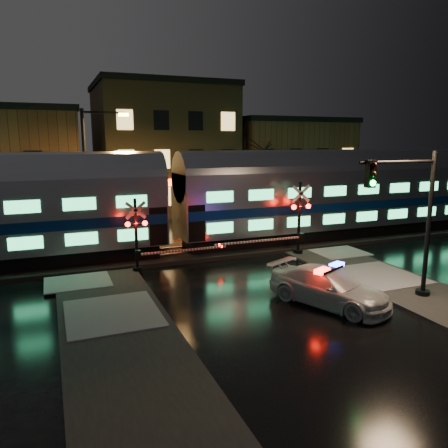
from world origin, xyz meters
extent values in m
plane|color=black|center=(0.00, 0.00, 0.00)|extent=(120.00, 120.00, 0.00)
cube|color=black|center=(0.00, 5.00, 0.12)|extent=(90.00, 4.20, 0.24)
cube|color=#2D2D2D|center=(-6.50, -6.00, 0.06)|extent=(4.00, 20.00, 0.12)
cube|color=#2D2D2D|center=(6.50, -6.00, 0.06)|extent=(4.00, 20.00, 0.12)
cube|color=brown|center=(2.00, 22.50, 5.75)|extent=(12.00, 11.00, 11.50)
cube|color=brown|center=(15.00, 22.00, 4.25)|extent=(12.00, 10.00, 8.50)
cube|color=black|center=(11.04, 5.00, 0.64)|extent=(24.00, 2.40, 0.80)
cube|color=#B7BAC1|center=(11.04, 5.00, 2.94)|extent=(25.00, 3.05, 3.80)
cube|color=navy|center=(11.04, 5.00, 2.54)|extent=(24.75, 3.09, 0.55)
cube|color=#3EEE8E|center=(11.04, 3.45, 1.79)|extent=(21.00, 0.05, 0.62)
cube|color=#3EEE8E|center=(11.04, 3.45, 3.59)|extent=(21.00, 0.05, 0.62)
cylinder|color=#B7BAC1|center=(11.04, 5.00, 4.64)|extent=(25.00, 3.05, 3.05)
imported|color=silver|center=(2.03, -5.09, 0.76)|extent=(4.06, 5.62, 1.51)
cube|color=black|center=(2.03, -5.09, 1.55)|extent=(1.60, 1.01, 0.10)
cube|color=#FF0C05|center=(1.51, -5.32, 1.59)|extent=(0.78, 0.61, 0.18)
cube|color=#1426FF|center=(2.54, -4.85, 1.59)|extent=(0.78, 0.61, 0.18)
cylinder|color=black|center=(5.14, 2.40, 0.16)|extent=(0.54, 0.54, 0.33)
cylinder|color=black|center=(5.14, 2.40, 2.18)|extent=(0.17, 0.17, 4.36)
sphere|color=#FF0C05|center=(4.65, 2.22, 2.94)|extent=(0.28, 0.28, 0.28)
sphere|color=#FF0C05|center=(5.63, 2.22, 2.94)|extent=(0.28, 0.28, 0.28)
cube|color=white|center=(2.42, 2.15, 1.14)|extent=(5.45, 0.10, 0.10)
cube|color=black|center=(5.14, 2.15, 1.14)|extent=(0.25, 0.30, 0.45)
cylinder|color=black|center=(-4.49, 2.40, 0.15)|extent=(0.48, 0.48, 0.29)
cylinder|color=black|center=(-4.49, 2.40, 1.94)|extent=(0.15, 0.15, 3.87)
sphere|color=#FF0C05|center=(-4.92, 2.22, 2.61)|extent=(0.25, 0.25, 0.25)
sphere|color=#FF0C05|center=(-4.05, 2.22, 2.61)|extent=(0.25, 0.25, 0.25)
cube|color=white|center=(-2.07, 2.15, 1.02)|extent=(4.84, 0.10, 0.10)
cube|color=black|center=(-4.49, 2.15, 1.02)|extent=(0.25, 0.30, 0.45)
cylinder|color=black|center=(6.39, -5.88, 0.16)|extent=(0.59, 0.59, 0.32)
cylinder|color=black|center=(6.39, -5.88, 3.16)|extent=(0.19, 0.19, 6.32)
cylinder|color=black|center=(4.49, -5.88, 5.90)|extent=(3.79, 0.13, 0.13)
cube|color=black|center=(3.02, -6.03, 5.48)|extent=(0.34, 0.30, 1.05)
sphere|color=#0CFF3F|center=(3.02, -6.19, 5.14)|extent=(0.23, 0.23, 0.23)
cylinder|color=black|center=(-6.29, 9.00, 4.33)|extent=(0.22, 0.22, 8.66)
cylinder|color=black|center=(-4.99, 9.00, 8.45)|extent=(2.60, 0.13, 0.13)
cube|color=orange|center=(-3.80, 9.00, 8.34)|extent=(0.60, 0.30, 0.19)
camera|label=1|loc=(-8.44, -19.48, 6.73)|focal=35.00mm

